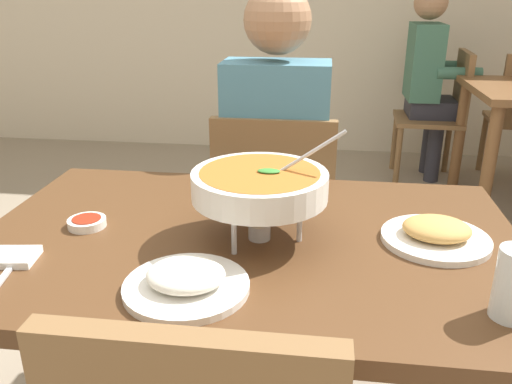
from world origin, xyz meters
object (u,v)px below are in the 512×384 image
sauce_dish (87,222)px  curry_bowl (260,186)px  dining_table_main (248,281)px  rice_plate (186,281)px  appetizer_plate (436,234)px  chair_bg_middle (443,109)px  diner_main (277,152)px  patron_bg_middle (429,73)px  chair_diner_main (275,216)px

sauce_dish → curry_bowl: bearing=-1.7°
dining_table_main → sauce_dish: size_ratio=13.84×
rice_plate → appetizer_plate: 0.57m
appetizer_plate → chair_bg_middle: (0.55, 2.59, -0.28)m
dining_table_main → curry_bowl: bearing=-18.5°
curry_bowl → rice_plate: 0.28m
diner_main → curry_bowl: size_ratio=3.94×
appetizer_plate → patron_bg_middle: patron_bg_middle is taller
curry_bowl → patron_bg_middle: size_ratio=0.25×
appetizer_plate → sauce_dish: size_ratio=2.67×
chair_diner_main → patron_bg_middle: patron_bg_middle is taller
dining_table_main → diner_main: 0.73m
patron_bg_middle → chair_bg_middle: bearing=-29.5°
dining_table_main → sauce_dish: (-0.39, 0.00, 0.13)m
curry_bowl → patron_bg_middle: patron_bg_middle is taller
chair_diner_main → patron_bg_middle: bearing=66.5°
rice_plate → appetizer_plate: bearing=27.9°
dining_table_main → chair_bg_middle: 2.79m
dining_table_main → patron_bg_middle: bearing=72.1°
sauce_dish → chair_bg_middle: bearing=62.5°
appetizer_plate → sauce_dish: bearing=-178.5°
rice_plate → chair_bg_middle: size_ratio=0.27×
rice_plate → chair_diner_main: bearing=85.0°
patron_bg_middle → rice_plate: bearing=-107.9°
curry_bowl → sauce_dish: (-0.42, 0.01, -0.12)m
curry_bowl → appetizer_plate: size_ratio=1.39×
rice_plate → appetizer_plate: same height
curry_bowl → chair_bg_middle: curry_bowl is taller
dining_table_main → chair_bg_middle: size_ratio=1.38×
diner_main → chair_diner_main: bearing=-90.0°
sauce_dish → patron_bg_middle: patron_bg_middle is taller
appetizer_plate → sauce_dish: appetizer_plate is taller
sauce_dish → patron_bg_middle: bearing=64.9°
chair_diner_main → diner_main: diner_main is taller
diner_main → patron_bg_middle: 2.14m
diner_main → curry_bowl: (0.03, -0.73, 0.15)m
appetizer_plate → patron_bg_middle: bearing=80.6°
chair_diner_main → sauce_dish: 0.83m
dining_table_main → chair_diner_main: size_ratio=1.38×
dining_table_main → chair_diner_main: chair_diner_main is taller
sauce_dish → patron_bg_middle: 2.95m
diner_main → chair_bg_middle: 2.14m
curry_bowl → chair_bg_middle: 2.82m
diner_main → rice_plate: bearing=-94.8°
diner_main → chair_bg_middle: bearing=62.8°
rice_plate → chair_bg_middle: 3.06m
rice_plate → chair_bg_middle: chair_bg_middle is taller
chair_diner_main → patron_bg_middle: size_ratio=0.69×
curry_bowl → patron_bg_middle: 2.82m
diner_main → curry_bowl: 0.75m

